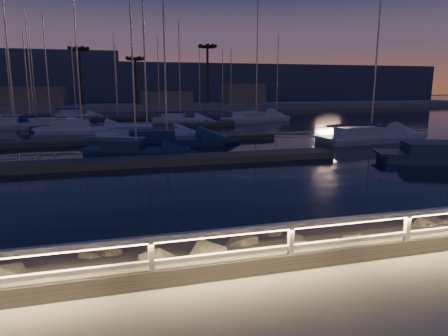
{
  "coord_description": "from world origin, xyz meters",
  "views": [
    {
      "loc": [
        -2.58,
        -7.49,
        3.94
      ],
      "look_at": [
        0.6,
        4.0,
        1.49
      ],
      "focal_mm": 32.0,
      "sensor_mm": 36.0,
      "label": 1
    }
  ],
  "objects_px": {
    "sailboat_b": "(134,150)",
    "sailboat_m": "(75,115)",
    "sailboat_k": "(179,119)",
    "sailboat_g": "(80,129)",
    "sailboat_j": "(13,124)",
    "sailboat_c": "(164,140)",
    "sailboat_f": "(145,135)",
    "sailboat_n": "(50,124)",
    "sailboat_i": "(30,124)",
    "sailboat_l": "(254,118)",
    "sailboat_d": "(446,155)",
    "guard_rail": "(244,240)",
    "sailboat_h": "(368,136)"
  },
  "relations": [
    {
      "from": "sailboat_f",
      "to": "sailboat_j",
      "type": "distance_m",
      "value": 19.26
    },
    {
      "from": "sailboat_b",
      "to": "sailboat_h",
      "type": "distance_m",
      "value": 19.21
    },
    {
      "from": "sailboat_g",
      "to": "sailboat_i",
      "type": "distance_m",
      "value": 10.18
    },
    {
      "from": "sailboat_j",
      "to": "sailboat_l",
      "type": "bearing_deg",
      "value": 7.05
    },
    {
      "from": "sailboat_c",
      "to": "sailboat_j",
      "type": "height_order",
      "value": "sailboat_c"
    },
    {
      "from": "sailboat_i",
      "to": "sailboat_m",
      "type": "xyz_separation_m",
      "value": [
        3.81,
        13.04,
        0.02
      ]
    },
    {
      "from": "sailboat_b",
      "to": "sailboat_k",
      "type": "xyz_separation_m",
      "value": [
        7.0,
        24.72,
        -0.0
      ]
    },
    {
      "from": "sailboat_b",
      "to": "sailboat_m",
      "type": "bearing_deg",
      "value": 120.27
    },
    {
      "from": "sailboat_d",
      "to": "sailboat_l",
      "type": "xyz_separation_m",
      "value": [
        -1.72,
        29.82,
        0.04
      ]
    },
    {
      "from": "sailboat_h",
      "to": "guard_rail",
      "type": "bearing_deg",
      "value": -134.86
    },
    {
      "from": "sailboat_g",
      "to": "sailboat_n",
      "type": "bearing_deg",
      "value": 130.19
    },
    {
      "from": "guard_rail",
      "to": "sailboat_h",
      "type": "distance_m",
      "value": 27.58
    },
    {
      "from": "sailboat_m",
      "to": "sailboat_n",
      "type": "relative_size",
      "value": 0.95
    },
    {
      "from": "sailboat_g",
      "to": "sailboat_j",
      "type": "distance_m",
      "value": 10.58
    },
    {
      "from": "sailboat_b",
      "to": "sailboat_j",
      "type": "relative_size",
      "value": 0.86
    },
    {
      "from": "sailboat_m",
      "to": "sailboat_j",
      "type": "bearing_deg",
      "value": -92.87
    },
    {
      "from": "sailboat_k",
      "to": "guard_rail",
      "type": "bearing_deg",
      "value": -73.98
    },
    {
      "from": "sailboat_g",
      "to": "sailboat_h",
      "type": "relative_size",
      "value": 0.92
    },
    {
      "from": "guard_rail",
      "to": "sailboat_f",
      "type": "bearing_deg",
      "value": 89.96
    },
    {
      "from": "sailboat_n",
      "to": "sailboat_d",
      "type": "bearing_deg",
      "value": -67.98
    },
    {
      "from": "sailboat_c",
      "to": "sailboat_n",
      "type": "bearing_deg",
      "value": 121.54
    },
    {
      "from": "sailboat_j",
      "to": "sailboat_m",
      "type": "relative_size",
      "value": 1.19
    },
    {
      "from": "sailboat_g",
      "to": "sailboat_i",
      "type": "height_order",
      "value": "sailboat_g"
    },
    {
      "from": "sailboat_h",
      "to": "sailboat_i",
      "type": "distance_m",
      "value": 36.19
    },
    {
      "from": "guard_rail",
      "to": "sailboat_m",
      "type": "bearing_deg",
      "value": 98.16
    },
    {
      "from": "sailboat_g",
      "to": "sailboat_h",
      "type": "distance_m",
      "value": 26.75
    },
    {
      "from": "sailboat_b",
      "to": "sailboat_i",
      "type": "relative_size",
      "value": 1.12
    },
    {
      "from": "sailboat_i",
      "to": "sailboat_n",
      "type": "xyz_separation_m",
      "value": [
        2.3,
        -1.42,
        0.02
      ]
    },
    {
      "from": "sailboat_l",
      "to": "sailboat_n",
      "type": "bearing_deg",
      "value": 161.98
    },
    {
      "from": "sailboat_k",
      "to": "sailboat_l",
      "type": "distance_m",
      "value": 9.83
    },
    {
      "from": "sailboat_f",
      "to": "sailboat_l",
      "type": "xyz_separation_m",
      "value": [
        15.27,
        14.66,
        0.0
      ]
    },
    {
      "from": "sailboat_b",
      "to": "sailboat_m",
      "type": "xyz_separation_m",
      "value": [
        -6.56,
        35.85,
        0.02
      ]
    },
    {
      "from": "sailboat_k",
      "to": "sailboat_m",
      "type": "relative_size",
      "value": 1.08
    },
    {
      "from": "sailboat_d",
      "to": "sailboat_n",
      "type": "bearing_deg",
      "value": 155.26
    },
    {
      "from": "sailboat_b",
      "to": "sailboat_k",
      "type": "relative_size",
      "value": 0.94
    },
    {
      "from": "guard_rail",
      "to": "sailboat_c",
      "type": "distance_m",
      "value": 23.11
    },
    {
      "from": "sailboat_c",
      "to": "sailboat_n",
      "type": "xyz_separation_m",
      "value": [
        -10.54,
        17.55,
        -0.05
      ]
    },
    {
      "from": "sailboat_b",
      "to": "guard_rail",
      "type": "bearing_deg",
      "value": -66.14
    },
    {
      "from": "sailboat_j",
      "to": "sailboat_n",
      "type": "bearing_deg",
      "value": -4.01
    },
    {
      "from": "sailboat_n",
      "to": "sailboat_l",
      "type": "bearing_deg",
      "value": -17.75
    },
    {
      "from": "sailboat_h",
      "to": "sailboat_l",
      "type": "distance_m",
      "value": 21.02
    },
    {
      "from": "guard_rail",
      "to": "sailboat_d",
      "type": "xyz_separation_m",
      "value": [
        17.01,
        12.09,
        -0.95
      ]
    },
    {
      "from": "sailboat_g",
      "to": "sailboat_n",
      "type": "height_order",
      "value": "sailboat_g"
    },
    {
      "from": "sailboat_k",
      "to": "sailboat_j",
      "type": "bearing_deg",
      "value": -148.58
    },
    {
      "from": "guard_rail",
      "to": "sailboat_j",
      "type": "bearing_deg",
      "value": 107.75
    },
    {
      "from": "sailboat_b",
      "to": "sailboat_m",
      "type": "relative_size",
      "value": 1.02
    },
    {
      "from": "sailboat_i",
      "to": "sailboat_l",
      "type": "bearing_deg",
      "value": -12.6
    },
    {
      "from": "sailboat_c",
      "to": "sailboat_f",
      "type": "distance_m",
      "value": 4.34
    },
    {
      "from": "sailboat_c",
      "to": "sailboat_j",
      "type": "xyz_separation_m",
      "value": [
        -14.34,
        18.2,
        -0.01
      ]
    },
    {
      "from": "sailboat_i",
      "to": "sailboat_m",
      "type": "distance_m",
      "value": 13.58
    }
  ]
}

